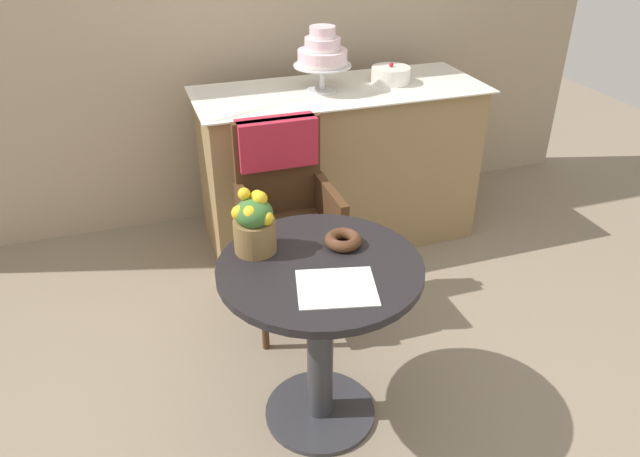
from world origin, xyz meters
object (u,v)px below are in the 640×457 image
(wicker_chair, at_px, (284,192))
(donut_front, at_px, (343,239))
(cafe_table, at_px, (320,313))
(flower_vase, at_px, (254,224))
(tiered_cake_stand, at_px, (322,54))
(round_layer_cake, at_px, (391,75))

(wicker_chair, height_order, donut_front, wicker_chair)
(cafe_table, relative_size, wicker_chair, 0.75)
(wicker_chair, bearing_deg, flower_vase, -109.70)
(cafe_table, relative_size, tiered_cake_stand, 2.18)
(donut_front, bearing_deg, flower_vase, 167.74)
(round_layer_cake, bearing_deg, cafe_table, -122.74)
(wicker_chair, bearing_deg, cafe_table, -90.73)
(wicker_chair, distance_m, tiered_cake_stand, 0.82)
(tiered_cake_stand, bearing_deg, round_layer_cake, 2.52)
(donut_front, xyz_separation_m, tiered_cake_stand, (0.33, 1.21, 0.35))
(wicker_chair, distance_m, round_layer_cake, 1.02)
(tiered_cake_stand, bearing_deg, cafe_table, -109.06)
(cafe_table, xyz_separation_m, round_layer_cake, (0.85, 1.32, 0.43))
(cafe_table, relative_size, donut_front, 5.31)
(tiered_cake_stand, xyz_separation_m, round_layer_cake, (0.40, 0.02, -0.15))
(wicker_chair, bearing_deg, round_layer_cake, 41.95)
(wicker_chair, bearing_deg, tiered_cake_stand, 61.23)
(donut_front, relative_size, flower_vase, 0.58)
(donut_front, distance_m, tiered_cake_stand, 1.30)
(tiered_cake_stand, relative_size, round_layer_cake, 1.57)
(cafe_table, relative_size, round_layer_cake, 3.42)
(donut_front, bearing_deg, cafe_table, -142.31)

